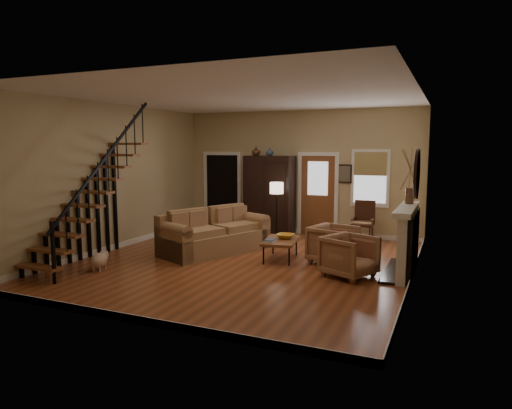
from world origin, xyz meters
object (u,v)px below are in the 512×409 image
at_px(floor_lamp, 276,212).
at_px(sofa, 215,233).
at_px(armchair_left, 349,256).
at_px(side_chair, 363,222).
at_px(armoire, 269,195).
at_px(coffee_table, 281,249).
at_px(armchair_right, 333,244).

bearing_deg(floor_lamp, sofa, -113.28).
bearing_deg(armchair_left, side_chair, 30.06).
bearing_deg(armoire, coffee_table, -63.51).
distance_m(armchair_left, armchair_right, 0.98).
bearing_deg(armoire, floor_lamp, -57.51).
xyz_separation_m(coffee_table, armchair_left, (1.58, -0.70, 0.17)).
distance_m(sofa, floor_lamp, 1.97).
xyz_separation_m(armchair_right, side_chair, (0.18, 2.26, 0.13)).
relative_size(armchair_right, side_chair, 0.83).
distance_m(coffee_table, floor_lamp, 2.02).
relative_size(armoire, armchair_left, 2.52).
height_order(sofa, armchair_left, sofa).
bearing_deg(armchair_left, armchair_right, 55.02).
bearing_deg(armchair_right, armoire, 57.68).
height_order(sofa, side_chair, side_chair).
distance_m(floor_lamp, side_chair, 2.14).
xyz_separation_m(armchair_left, floor_lamp, (-2.36, 2.49, 0.35)).
bearing_deg(floor_lamp, coffee_table, -66.44).
height_order(sofa, armchair_right, sofa).
relative_size(armchair_left, armchair_right, 0.98).
bearing_deg(armchair_left, floor_lamp, 67.55).
height_order(sofa, coffee_table, sofa).
height_order(coffee_table, armchair_left, armchair_left).
distance_m(armoire, armchair_right, 3.48).
distance_m(armoire, floor_lamp, 1.01).
xyz_separation_m(armoire, armchair_left, (2.88, -3.30, -0.67)).
bearing_deg(armchair_left, armoire, 65.16).
distance_m(armchair_left, side_chair, 3.12).
height_order(sofa, floor_lamp, floor_lamp).
xyz_separation_m(coffee_table, armchair_right, (1.08, 0.14, 0.17)).
bearing_deg(sofa, floor_lamp, 90.08).
height_order(armoire, side_chair, armoire).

